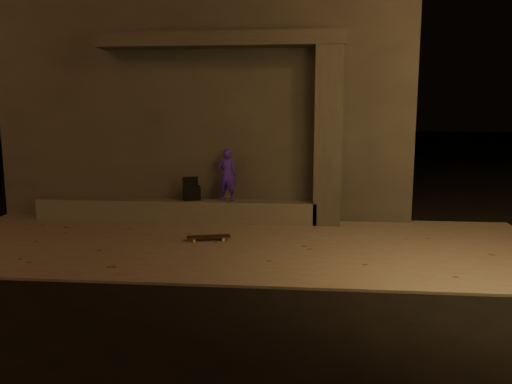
# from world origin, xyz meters

# --- Properties ---
(ground) EXTENTS (120.00, 120.00, 0.00)m
(ground) POSITION_xyz_m (0.00, 0.00, 0.00)
(ground) COLOR black
(ground) RESTS_ON ground
(sidewalk) EXTENTS (11.00, 4.40, 0.04)m
(sidewalk) POSITION_xyz_m (0.00, 2.00, 0.02)
(sidewalk) COLOR slate
(sidewalk) RESTS_ON ground
(building) EXTENTS (9.00, 5.10, 5.22)m
(building) POSITION_xyz_m (-1.00, 6.49, 2.61)
(building) COLOR #393733
(building) RESTS_ON ground
(ledge) EXTENTS (6.00, 0.55, 0.45)m
(ledge) POSITION_xyz_m (-1.50, 3.75, 0.27)
(ledge) COLOR #56544E
(ledge) RESTS_ON sidewalk
(column) EXTENTS (0.55, 0.55, 3.60)m
(column) POSITION_xyz_m (1.70, 3.75, 1.84)
(column) COLOR #393733
(column) RESTS_ON sidewalk
(canopy) EXTENTS (5.00, 0.70, 0.28)m
(canopy) POSITION_xyz_m (-0.50, 3.80, 3.78)
(canopy) COLOR #393733
(canopy) RESTS_ON column
(skateboarder) EXTENTS (0.43, 0.31, 1.10)m
(skateboarder) POSITION_xyz_m (-0.38, 3.75, 1.04)
(skateboarder) COLOR #3D1CB7
(skateboarder) RESTS_ON ledge
(backpack) EXTENTS (0.42, 0.33, 0.51)m
(backpack) POSITION_xyz_m (-1.14, 3.75, 0.67)
(backpack) COLOR black
(backpack) RESTS_ON ledge
(skateboard) EXTENTS (0.80, 0.40, 0.09)m
(skateboard) POSITION_xyz_m (-0.47, 2.10, 0.11)
(skateboard) COLOR black
(skateboard) RESTS_ON sidewalk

